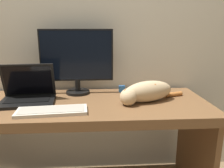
{
  "coord_description": "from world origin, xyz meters",
  "views": [
    {
      "loc": [
        0.14,
        -1.08,
        1.21
      ],
      "look_at": [
        0.22,
        0.29,
        0.87
      ],
      "focal_mm": 35.0,
      "sensor_mm": 36.0,
      "label": 1
    }
  ],
  "objects_px": {
    "monitor": "(77,60)",
    "laptop": "(28,95)",
    "cat": "(146,92)",
    "external_keyboard": "(52,111)"
  },
  "relations": [
    {
      "from": "external_keyboard",
      "to": "cat",
      "type": "relative_size",
      "value": 0.87
    },
    {
      "from": "monitor",
      "to": "external_keyboard",
      "type": "xyz_separation_m",
      "value": [
        -0.12,
        -0.4,
        -0.25
      ]
    },
    {
      "from": "cat",
      "to": "laptop",
      "type": "bearing_deg",
      "value": 157.15
    },
    {
      "from": "monitor",
      "to": "external_keyboard",
      "type": "height_order",
      "value": "monitor"
    },
    {
      "from": "cat",
      "to": "external_keyboard",
      "type": "bearing_deg",
      "value": 175.99
    },
    {
      "from": "cat",
      "to": "monitor",
      "type": "bearing_deg",
      "value": 134.25
    },
    {
      "from": "external_keyboard",
      "to": "laptop",
      "type": "bearing_deg",
      "value": 128.73
    },
    {
      "from": "monitor",
      "to": "laptop",
      "type": "height_order",
      "value": "monitor"
    },
    {
      "from": "laptop",
      "to": "monitor",
      "type": "bearing_deg",
      "value": 25.48
    },
    {
      "from": "monitor",
      "to": "laptop",
      "type": "relative_size",
      "value": 1.46
    }
  ]
}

